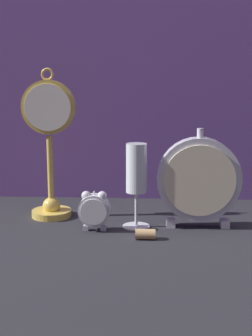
{
  "coord_description": "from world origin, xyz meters",
  "views": [
    {
      "loc": [
        0.05,
        -0.96,
        0.33
      ],
      "look_at": [
        0.0,
        0.08,
        0.13
      ],
      "focal_mm": 50.0,
      "sensor_mm": 36.0,
      "label": 1
    }
  ],
  "objects": [
    {
      "name": "fabric_backdrop_drape",
      "position": [
        0.0,
        0.33,
        0.33
      ],
      "size": [
        1.33,
        0.01,
        0.66
      ],
      "primitive_type": "cube",
      "color": "#6B478E",
      "rests_on": "ground_plane"
    },
    {
      "name": "wine_cork",
      "position": [
        0.05,
        -0.02,
        0.01
      ],
      "size": [
        0.04,
        0.02,
        0.02
      ],
      "primitive_type": "cylinder",
      "rotation": [
        0.0,
        1.57,
        0.0
      ],
      "color": "tan",
      "rests_on": "ground_plane"
    },
    {
      "name": "ground_plane",
      "position": [
        0.0,
        0.0,
        0.0
      ],
      "size": [
        4.0,
        4.0,
        0.0
      ],
      "primitive_type": "plane",
      "color": "#232328"
    },
    {
      "name": "pocket_watch_on_stand",
      "position": [
        -0.19,
        0.13,
        0.16
      ],
      "size": [
        0.13,
        0.1,
        0.36
      ],
      "color": "gold",
      "rests_on": "ground_plane"
    },
    {
      "name": "champagne_flute",
      "position": [
        0.02,
        0.06,
        0.12
      ],
      "size": [
        0.06,
        0.06,
        0.19
      ],
      "color": "silver",
      "rests_on": "ground_plane"
    },
    {
      "name": "alarm_clock_twin_bell",
      "position": [
        -0.07,
        0.03,
        0.05
      ],
      "size": [
        0.07,
        0.03,
        0.09
      ],
      "color": "silver",
      "rests_on": "ground_plane"
    },
    {
      "name": "mantel_clock_silver",
      "position": [
        0.16,
        0.07,
        0.11
      ],
      "size": [
        0.19,
        0.04,
        0.23
      ],
      "color": "silver",
      "rests_on": "ground_plane"
    }
  ]
}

